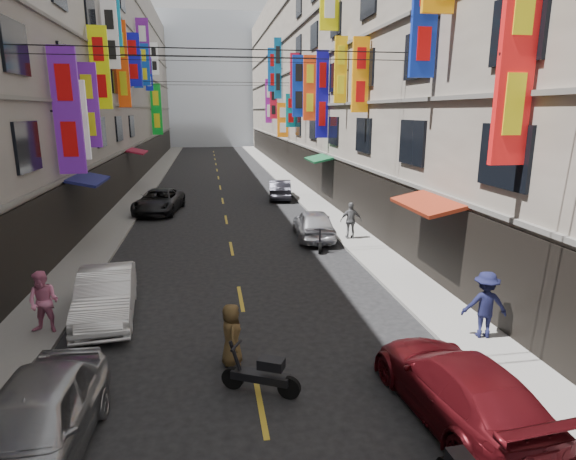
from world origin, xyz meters
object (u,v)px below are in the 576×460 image
object	(u,v)px
scooter_far_right	(319,240)
car_right_mid	(314,224)
car_right_near	(458,387)
pedestrian_crossing	(232,335)
scooter_crossing	(262,375)
pedestrian_lfar	(44,302)
car_left_far	(159,201)
car_left_near	(34,425)
car_left_mid	(106,295)
car_right_far	(280,189)
pedestrian_rfar	(351,220)
pedestrian_rnear	(485,305)

from	to	relation	value
scooter_far_right	car_right_mid	size ratio (longest dim) A/B	0.42
car_right_mid	car_right_near	bearing A→B (deg)	93.39
scooter_far_right	pedestrian_crossing	bearing A→B (deg)	75.14
scooter_crossing	pedestrian_lfar	distance (m)	6.65
car_left_far	car_left_near	bearing A→B (deg)	-81.56
car_left_mid	pedestrian_crossing	distance (m)	4.84
pedestrian_lfar	scooter_far_right	bearing A→B (deg)	49.94
scooter_crossing	car_right_near	xyz separation A→B (m)	(3.75, -1.46, 0.24)
car_right_far	pedestrian_lfar	world-z (taller)	pedestrian_lfar
car_left_near	scooter_crossing	bearing A→B (deg)	22.31
pedestrian_lfar	pedestrian_rfar	size ratio (longest dim) A/B	1.00
scooter_far_right	pedestrian_rfar	bearing A→B (deg)	-137.10
pedestrian_lfar	car_left_near	bearing A→B (deg)	-62.58
scooter_far_right	pedestrian_rfar	distance (m)	2.22
car_right_far	scooter_far_right	bearing A→B (deg)	96.49
car_left_mid	scooter_far_right	bearing A→B (deg)	32.35
car_right_near	pedestrian_lfar	world-z (taller)	pedestrian_lfar
car_right_near	car_left_near	bearing A→B (deg)	-4.89
car_left_mid	car_right_far	bearing A→B (deg)	61.44
car_right_mid	car_right_far	xyz separation A→B (m)	(-0.00, 11.01, -0.04)
scooter_crossing	car_right_mid	world-z (taller)	car_right_mid
car_left_near	pedestrian_rfar	xyz separation A→B (m)	(9.65, 13.50, 0.22)
car_left_mid	pedestrian_rfar	world-z (taller)	pedestrian_rfar
scooter_far_right	car_right_far	world-z (taller)	car_right_far
scooter_far_right	car_right_mid	bearing A→B (deg)	-85.02
car_left_near	pedestrian_rnear	world-z (taller)	pedestrian_rnear
car_left_far	pedestrian_rfar	xyz separation A→B (m)	(9.56, -8.16, 0.28)
car_left_near	pedestrian_rnear	size ratio (longest dim) A/B	2.47
car_left_mid	car_left_near	bearing A→B (deg)	-95.73
car_left_mid	pedestrian_rfar	size ratio (longest dim) A/B	2.54
scooter_far_right	car_right_near	xyz separation A→B (m)	(-0.01, -12.29, 0.24)
car_right_far	scooter_crossing	bearing A→B (deg)	87.77
pedestrian_lfar	pedestrian_rnear	xyz separation A→B (m)	(11.58, -2.19, 0.04)
scooter_far_right	car_left_mid	world-z (taller)	car_left_mid
car_left_near	car_right_near	distance (m)	7.84
scooter_far_right	car_right_near	world-z (taller)	car_right_near
car_left_far	pedestrian_lfar	distance (m)	16.51
car_left_mid	pedestrian_crossing	bearing A→B (deg)	-49.26
car_left_near	car_left_far	xyz separation A→B (m)	(0.09, 21.66, -0.06)
scooter_far_right	car_right_far	size ratio (longest dim) A/B	0.43
scooter_far_right	pedestrian_crossing	size ratio (longest dim) A/B	1.15
car_left_mid	pedestrian_rnear	bearing A→B (deg)	-22.87
car_left_near	car_right_mid	distance (m)	16.27
scooter_crossing	car_right_far	xyz separation A→B (m)	(3.92, 23.67, 0.24)
car_left_near	pedestrian_lfar	bearing A→B (deg)	107.16
car_left_mid	scooter_crossing	bearing A→B (deg)	-54.61
pedestrian_rfar	pedestrian_crossing	world-z (taller)	pedestrian_rfar
scooter_far_right	pedestrian_crossing	xyz separation A→B (m)	(-4.34, -9.48, 0.34)
pedestrian_lfar	pedestrian_rnear	world-z (taller)	pedestrian_rnear
pedestrian_rnear	scooter_far_right	bearing A→B (deg)	-62.54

